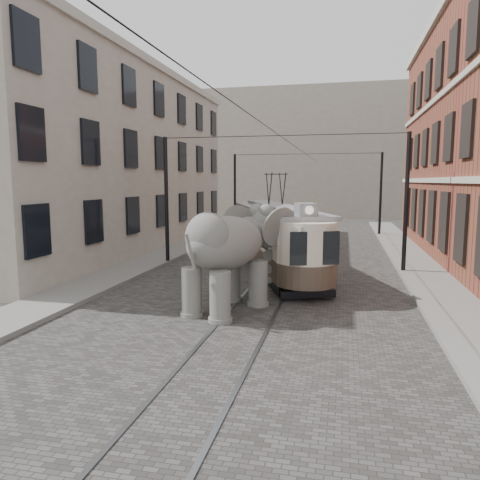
# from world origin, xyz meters

# --- Properties ---
(ground) EXTENTS (120.00, 120.00, 0.00)m
(ground) POSITION_xyz_m (0.00, 0.00, 0.00)
(ground) COLOR #494643
(tram_rails) EXTENTS (1.54, 80.00, 0.02)m
(tram_rails) POSITION_xyz_m (0.00, 0.00, 0.01)
(tram_rails) COLOR slate
(tram_rails) RESTS_ON ground
(sidewalk_right) EXTENTS (2.00, 60.00, 0.15)m
(sidewalk_right) POSITION_xyz_m (6.00, 0.00, 0.07)
(sidewalk_right) COLOR slate
(sidewalk_right) RESTS_ON ground
(sidewalk_left) EXTENTS (2.00, 60.00, 0.15)m
(sidewalk_left) POSITION_xyz_m (-6.50, 0.00, 0.07)
(sidewalk_left) COLOR slate
(sidewalk_left) RESTS_ON ground
(stucco_building) EXTENTS (7.00, 24.00, 10.00)m
(stucco_building) POSITION_xyz_m (-11.00, 10.00, 5.00)
(stucco_building) COLOR gray
(stucco_building) RESTS_ON ground
(distant_block) EXTENTS (28.00, 10.00, 14.00)m
(distant_block) POSITION_xyz_m (0.00, 40.00, 7.00)
(distant_block) COLOR gray
(distant_block) RESTS_ON ground
(catenary) EXTENTS (11.00, 30.20, 6.00)m
(catenary) POSITION_xyz_m (-0.20, 5.00, 3.00)
(catenary) COLOR black
(catenary) RESTS_ON ground
(tram) EXTENTS (5.90, 10.94, 4.30)m
(tram) POSITION_xyz_m (-0.31, 5.57, 2.15)
(tram) COLOR beige
(tram) RESTS_ON ground
(elephant) EXTENTS (4.60, 5.98, 3.24)m
(elephant) POSITION_xyz_m (-0.82, -1.17, 1.62)
(elephant) COLOR slate
(elephant) RESTS_ON ground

